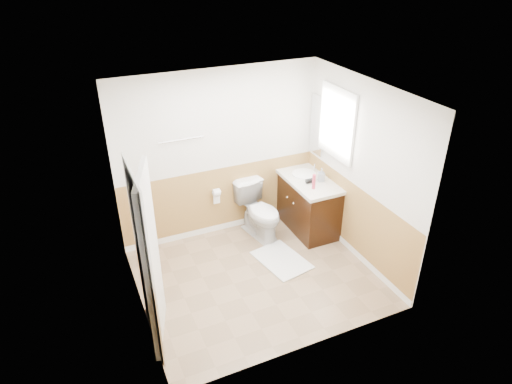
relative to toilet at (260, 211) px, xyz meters
name	(u,v)px	position (x,y,z in m)	size (l,w,h in m)	color
floor	(257,277)	(-0.46, -0.92, -0.41)	(3.00, 3.00, 0.00)	#8C7051
ceiling	(257,93)	(-0.46, -0.92, 2.09)	(3.00, 3.00, 0.00)	white
wall_back	(220,155)	(-0.46, 0.38, 0.84)	(3.00, 3.00, 0.00)	silver
wall_front	(312,255)	(-0.46, -2.22, 0.84)	(3.00, 3.00, 0.00)	silver
wall_left	(131,223)	(-1.96, -0.92, 0.84)	(3.00, 3.00, 0.00)	silver
wall_right	(360,173)	(1.04, -0.92, 0.84)	(3.00, 3.00, 0.00)	silver
wainscot_back	(222,201)	(-0.46, 0.37, 0.09)	(3.00, 3.00, 0.00)	#A87C43
wainscot_front	(307,312)	(-0.46, -2.20, 0.09)	(3.00, 3.00, 0.00)	#A87C43
wainscot_left	(140,277)	(-1.95, -0.92, 0.09)	(2.60, 2.60, 0.00)	#A87C43
wainscot_right	(354,221)	(1.02, -0.92, 0.09)	(2.60, 2.60, 0.00)	#A87C43
toilet	(260,211)	(0.00, 0.00, 0.00)	(0.46, 0.80, 0.82)	silver
bath_mat	(282,260)	(0.00, -0.73, -0.40)	(0.55, 0.80, 0.02)	silver
vanity_cabinet	(307,205)	(0.75, -0.11, -0.01)	(0.55, 1.10, 0.80)	black
vanity_knob_left	(294,203)	(0.45, -0.21, 0.14)	(0.03, 0.03, 0.03)	silver
vanity_knob_right	(287,197)	(0.45, -0.01, 0.14)	(0.03, 0.03, 0.03)	silver
countertop	(308,180)	(0.74, -0.11, 0.42)	(0.60, 1.15, 0.05)	silver
sink_basin	(304,174)	(0.75, 0.04, 0.45)	(0.36, 0.36, 0.02)	white
faucet	(315,168)	(0.93, 0.04, 0.51)	(0.02, 0.02, 0.14)	#B6B6BC
lotion_bottle	(314,182)	(0.65, -0.41, 0.55)	(0.05, 0.05, 0.22)	#C63349
soap_dispenser	(321,175)	(0.87, -0.25, 0.54)	(0.09, 0.09, 0.20)	gray
hair_dryer_body	(310,181)	(0.70, -0.24, 0.48)	(0.07, 0.07, 0.14)	black
hair_dryer_handle	(308,182)	(0.67, -0.21, 0.45)	(0.03, 0.03, 0.07)	black
mirror_panel	(317,125)	(1.01, 0.18, 1.14)	(0.02, 0.35, 0.90)	silver
window_frame	(337,123)	(1.01, -0.33, 1.34)	(0.04, 0.80, 1.00)	white
window_glass	(338,123)	(1.02, -0.33, 1.34)	(0.01, 0.70, 0.90)	white
door	(152,261)	(-1.86, -1.37, 0.61)	(0.05, 0.80, 2.04)	white
door_frame	(144,262)	(-1.94, -1.37, 0.62)	(0.02, 0.92, 2.10)	white
door_knob	(151,248)	(-1.80, -1.04, 0.54)	(0.06, 0.06, 0.06)	silver
towel_bar	(181,140)	(-1.01, 0.33, 1.19)	(0.02, 0.02, 0.62)	silver
tp_holder_bar	(216,192)	(-0.56, 0.31, 0.29)	(0.02, 0.02, 0.14)	silver
tp_roll	(216,192)	(-0.56, 0.31, 0.29)	(0.11, 0.11, 0.10)	white
tp_sheet	(217,199)	(-0.56, 0.31, 0.18)	(0.10, 0.01, 0.16)	white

